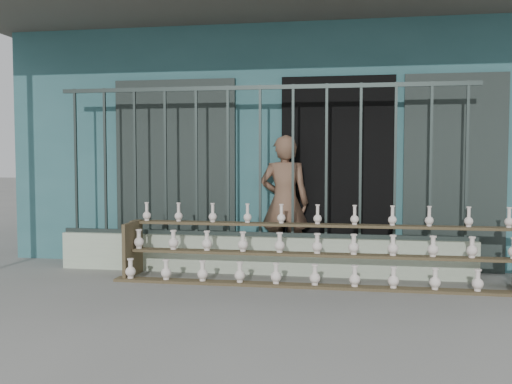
# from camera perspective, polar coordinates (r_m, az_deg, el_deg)

# --- Properties ---
(ground) EXTENTS (60.00, 60.00, 0.00)m
(ground) POSITION_cam_1_polar(r_m,az_deg,el_deg) (5.68, -1.70, -10.74)
(ground) COLOR slate
(workshop_building) EXTENTS (7.40, 6.60, 3.21)m
(workshop_building) POSITION_cam_1_polar(r_m,az_deg,el_deg) (9.69, 3.20, 4.83)
(workshop_building) COLOR #306266
(workshop_building) RESTS_ON ground
(parapet_wall) EXTENTS (5.00, 0.20, 0.45)m
(parapet_wall) POSITION_cam_1_polar(r_m,az_deg,el_deg) (6.89, 0.42, -6.30)
(parapet_wall) COLOR beige
(parapet_wall) RESTS_ON ground
(security_fence) EXTENTS (5.00, 0.04, 1.80)m
(security_fence) POSITION_cam_1_polar(r_m,az_deg,el_deg) (6.79, 0.42, 3.09)
(security_fence) COLOR #283330
(security_fence) RESTS_ON parapet_wall
(shelf_rack) EXTENTS (4.50, 0.68, 0.85)m
(shelf_rack) POSITION_cam_1_polar(r_m,az_deg,el_deg) (6.38, 6.05, -5.88)
(shelf_rack) COLOR brown
(shelf_rack) RESTS_ON ground
(elderly_woman) EXTENTS (0.61, 0.41, 1.67)m
(elderly_woman) POSITION_cam_1_polar(r_m,az_deg,el_deg) (7.10, 2.87, -1.05)
(elderly_woman) COLOR brown
(elderly_woman) RESTS_ON ground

